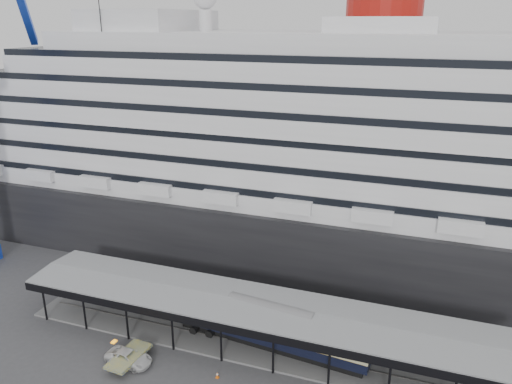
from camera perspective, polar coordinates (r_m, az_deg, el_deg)
ground at (r=54.96m, az=-1.42°, el=-19.87°), size 200.00×200.00×0.00m
cruise_ship at (r=75.19m, az=7.29°, el=6.54°), size 130.00×30.00×43.90m
platform_canopy at (r=57.31m, az=0.41°, el=-15.07°), size 56.00×9.18×5.30m
port_truck at (r=57.19m, az=-14.33°, el=-17.87°), size 5.29×2.74×1.42m
pullman_carriage at (r=56.82m, az=1.60°, el=-15.03°), size 22.61×5.08×22.03m
traffic_cone_left at (r=54.20m, az=-4.45°, el=-20.11°), size 0.40×0.40×0.69m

